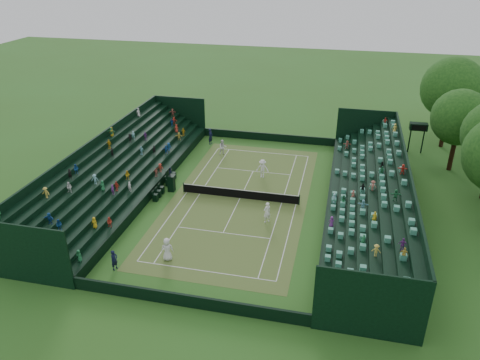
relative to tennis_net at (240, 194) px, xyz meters
The scene contains 19 objects.
ground 0.53m from the tennis_net, ahead, with size 160.00×160.00×0.00m, color #315F1E.
court_surface 0.52m from the tennis_net, ahead, with size 12.97×26.77×0.01m, color #306F25.
perimeter_wall_north 15.89m from the tennis_net, 90.00° to the left, with size 17.17×0.20×1.00m, color black.
perimeter_wall_south 15.89m from the tennis_net, 90.00° to the right, with size 17.17×0.20×1.00m, color black.
perimeter_wall_east 8.49m from the tennis_net, ahead, with size 0.20×31.77×1.00m, color black.
perimeter_wall_west 8.49m from the tennis_net, behind, with size 0.20×31.77×1.00m, color black.
north_grandstand 12.70m from the tennis_net, ahead, with size 6.60×32.00×4.90m.
south_grandstand 12.70m from the tennis_net, behind, with size 6.60×32.00×4.90m.
tennis_net is the anchor object (origin of this frame).
scoreboard_tower 24.04m from the tennis_net, 42.03° to the left, with size 2.00×1.00×3.70m.
tree_row 24.88m from the tennis_net, 23.44° to the left, with size 8.91×35.83×10.96m.
umpire_chair 7.10m from the tennis_net, behind, with size 0.82×0.82×2.57m.
courtside_chairs 7.86m from the tennis_net, behind, with size 0.49×5.46×1.05m.
player_near_west 11.59m from the tennis_net, 106.12° to the right, with size 0.95×0.62×1.94m, color white.
player_near_east 5.08m from the tennis_net, 48.71° to the right, with size 0.73×0.48×1.99m, color white.
player_far_west 11.15m from the tennis_net, 113.66° to the left, with size 0.90×0.70×1.84m, color white.
player_far_east 5.36m from the tennis_net, 76.54° to the left, with size 1.31×0.76×2.03m, color white.
line_judge_north 14.83m from the tennis_net, 117.40° to the left, with size 0.72×0.48×1.99m, color black.
line_judge_south 14.75m from the tennis_net, 116.93° to the right, with size 0.60×0.40×1.66m, color black.
Camera 1 is at (9.10, -39.19, 21.76)m, focal length 35.00 mm.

